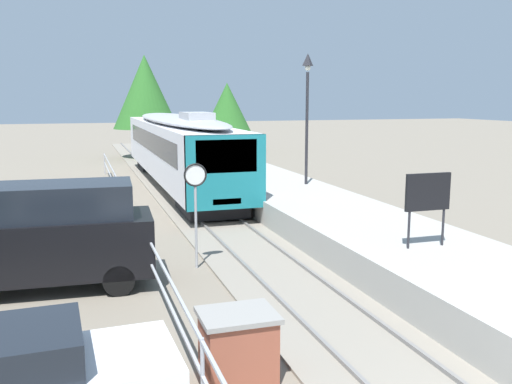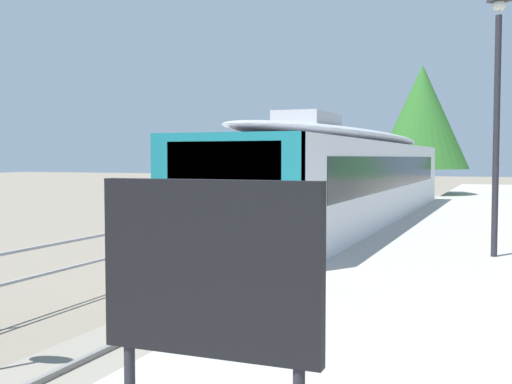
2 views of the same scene
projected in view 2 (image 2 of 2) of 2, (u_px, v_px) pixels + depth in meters
The scene contains 7 objects.
ground_plane at pixel (242, 250), 19.30m from camera, with size 160.00×160.00×0.00m, color slate.
track_rails at pixel (339, 254), 18.18m from camera, with size 3.20×60.00×0.14m.
commuter_train at pixel (353, 179), 19.64m from camera, with size 2.82×19.35×3.74m.
station_platform at pixel (457, 246), 16.95m from camera, with size 3.90×60.00×0.90m, color #A8A59E.
platform_lamp_mid_platform at pixel (498, 62), 12.03m from camera, with size 0.34×0.34×5.35m.
platform_notice_board at pixel (209, 281), 3.21m from camera, with size 1.20×0.08×1.80m.
tree_behind_carpark at pixel (422, 117), 32.96m from camera, with size 4.81×4.81×7.61m.
Camera 2 is at (4.55, 4.36, 2.81)m, focal length 44.51 mm.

